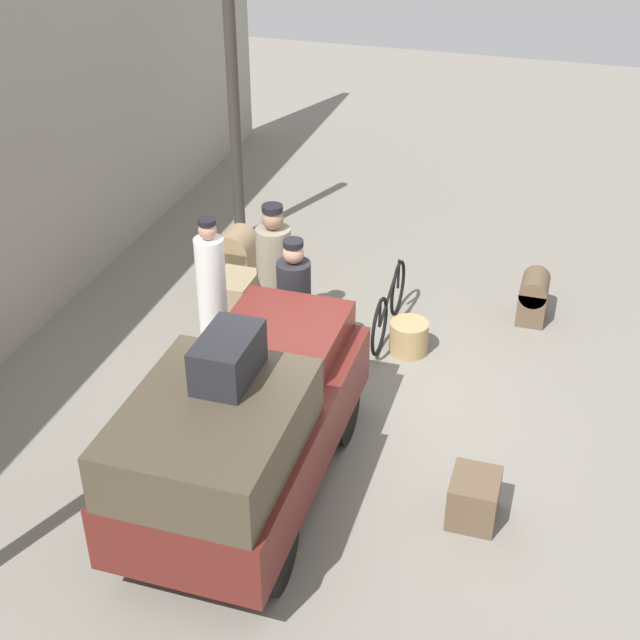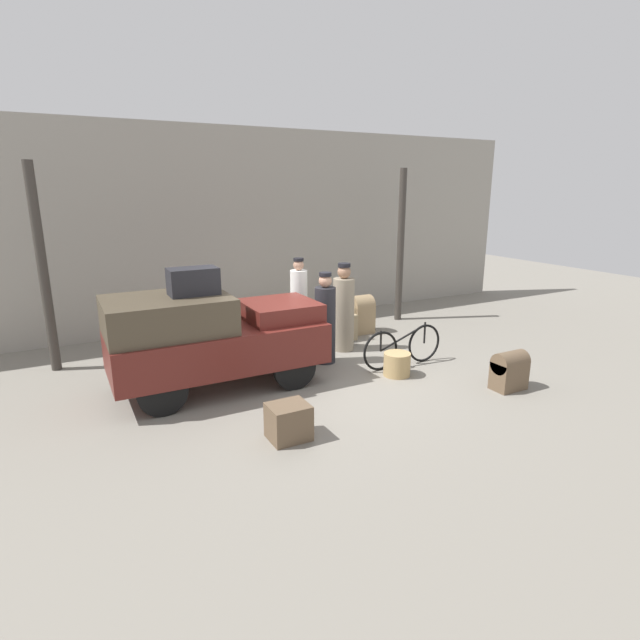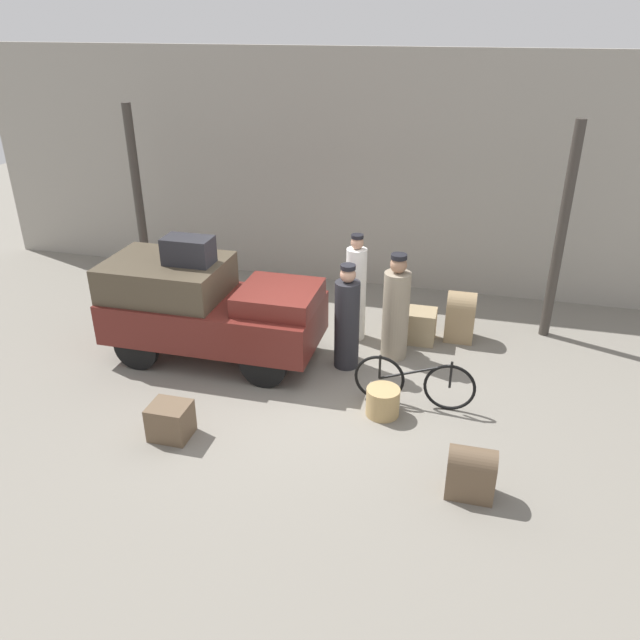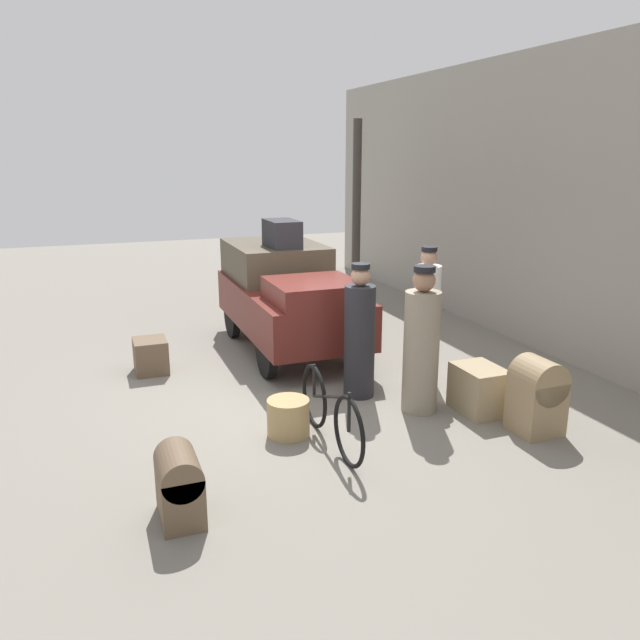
{
  "view_description": "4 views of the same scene",
  "coord_description": "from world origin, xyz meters",
  "px_view_note": "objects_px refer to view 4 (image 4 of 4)",
  "views": [
    {
      "loc": [
        -7.66,
        -2.23,
        6.0
      ],
      "look_at": [
        0.2,
        0.2,
        0.95
      ],
      "focal_mm": 50.0,
      "sensor_mm": 36.0,
      "label": 1
    },
    {
      "loc": [
        -3.71,
        -7.17,
        3.17
      ],
      "look_at": [
        0.2,
        0.2,
        0.95
      ],
      "focal_mm": 28.0,
      "sensor_mm": 36.0,
      "label": 2
    },
    {
      "loc": [
        2.27,
        -7.78,
        5.01
      ],
      "look_at": [
        0.2,
        0.2,
        0.95
      ],
      "focal_mm": 35.0,
      "sensor_mm": 36.0,
      "label": 3
    },
    {
      "loc": [
        7.3,
        -2.48,
        2.99
      ],
      "look_at": [
        0.2,
        0.2,
        0.95
      ],
      "focal_mm": 35.0,
      "sensor_mm": 36.0,
      "label": 4
    }
  ],
  "objects_px": {
    "porter_with_bicycle": "(360,337)",
    "porter_carrying_trunk": "(426,322)",
    "trunk_umber_medium": "(151,356)",
    "suitcase_tan_flat": "(537,394)",
    "suitcase_black_upright": "(179,483)",
    "truck": "(287,294)",
    "porter_lifting_near_truck": "(421,346)",
    "trunk_on_truck_roof": "(282,233)",
    "wicker_basket": "(288,417)",
    "bicycle": "(330,412)",
    "trunk_wicker_pale": "(479,389)"
  },
  "relations": [
    {
      "from": "truck",
      "to": "porter_lifting_near_truck",
      "type": "relative_size",
      "value": 1.91
    },
    {
      "from": "bicycle",
      "to": "porter_lifting_near_truck",
      "type": "distance_m",
      "value": 1.48
    },
    {
      "from": "suitcase_black_upright",
      "to": "trunk_on_truck_roof",
      "type": "bearing_deg",
      "value": 152.61
    },
    {
      "from": "bicycle",
      "to": "wicker_basket",
      "type": "relative_size",
      "value": 3.66
    },
    {
      "from": "wicker_basket",
      "to": "suitcase_tan_flat",
      "type": "height_order",
      "value": "suitcase_tan_flat"
    },
    {
      "from": "porter_lifting_near_truck",
      "to": "trunk_umber_medium",
      "type": "bearing_deg",
      "value": -131.29
    },
    {
      "from": "bicycle",
      "to": "porter_carrying_trunk",
      "type": "xyz_separation_m",
      "value": [
        -1.22,
        1.82,
        0.49
      ]
    },
    {
      "from": "porter_with_bicycle",
      "to": "wicker_basket",
      "type": "bearing_deg",
      "value": -56.84
    },
    {
      "from": "trunk_umber_medium",
      "to": "bicycle",
      "type": "bearing_deg",
      "value": 27.12
    },
    {
      "from": "suitcase_black_upright",
      "to": "suitcase_tan_flat",
      "type": "height_order",
      "value": "suitcase_tan_flat"
    },
    {
      "from": "porter_carrying_trunk",
      "to": "trunk_umber_medium",
      "type": "xyz_separation_m",
      "value": [
        -1.77,
        -3.35,
        -0.62
      ]
    },
    {
      "from": "truck",
      "to": "porter_lifting_near_truck",
      "type": "bearing_deg",
      "value": 14.02
    },
    {
      "from": "trunk_wicker_pale",
      "to": "porter_carrying_trunk",
      "type": "bearing_deg",
      "value": -171.49
    },
    {
      "from": "bicycle",
      "to": "porter_carrying_trunk",
      "type": "height_order",
      "value": "porter_carrying_trunk"
    },
    {
      "from": "porter_carrying_trunk",
      "to": "suitcase_black_upright",
      "type": "bearing_deg",
      "value": -59.47
    },
    {
      "from": "porter_carrying_trunk",
      "to": "truck",
      "type": "bearing_deg",
      "value": -150.53
    },
    {
      "from": "porter_lifting_near_truck",
      "to": "suitcase_black_upright",
      "type": "bearing_deg",
      "value": -66.28
    },
    {
      "from": "wicker_basket",
      "to": "trunk_umber_medium",
      "type": "relative_size",
      "value": 0.9
    },
    {
      "from": "porter_with_bicycle",
      "to": "suitcase_black_upright",
      "type": "xyz_separation_m",
      "value": [
        2.01,
        -2.54,
        -0.45
      ]
    },
    {
      "from": "porter_lifting_near_truck",
      "to": "suitcase_tan_flat",
      "type": "height_order",
      "value": "porter_lifting_near_truck"
    },
    {
      "from": "suitcase_tan_flat",
      "to": "trunk_on_truck_roof",
      "type": "height_order",
      "value": "trunk_on_truck_roof"
    },
    {
      "from": "truck",
      "to": "trunk_on_truck_roof",
      "type": "distance_m",
      "value": 0.93
    },
    {
      "from": "suitcase_black_upright",
      "to": "trunk_on_truck_roof",
      "type": "distance_m",
      "value": 5.2
    },
    {
      "from": "porter_carrying_trunk",
      "to": "trunk_umber_medium",
      "type": "bearing_deg",
      "value": -117.8
    },
    {
      "from": "bicycle",
      "to": "trunk_wicker_pale",
      "type": "xyz_separation_m",
      "value": [
        -0.19,
        1.98,
        -0.09
      ]
    },
    {
      "from": "porter_carrying_trunk",
      "to": "trunk_wicker_pale",
      "type": "relative_size",
      "value": 2.86
    },
    {
      "from": "bicycle",
      "to": "wicker_basket",
      "type": "height_order",
      "value": "bicycle"
    },
    {
      "from": "truck",
      "to": "suitcase_black_upright",
      "type": "distance_m",
      "value": 4.84
    },
    {
      "from": "suitcase_tan_flat",
      "to": "trunk_umber_medium",
      "type": "bearing_deg",
      "value": -132.98
    },
    {
      "from": "bicycle",
      "to": "trunk_on_truck_roof",
      "type": "relative_size",
      "value": 2.31
    },
    {
      "from": "trunk_wicker_pale",
      "to": "trunk_umber_medium",
      "type": "relative_size",
      "value": 1.25
    },
    {
      "from": "wicker_basket",
      "to": "trunk_umber_medium",
      "type": "distance_m",
      "value": 2.86
    },
    {
      "from": "suitcase_tan_flat",
      "to": "truck",
      "type": "bearing_deg",
      "value": -157.37
    },
    {
      "from": "suitcase_tan_flat",
      "to": "porter_lifting_near_truck",
      "type": "bearing_deg",
      "value": -137.8
    },
    {
      "from": "wicker_basket",
      "to": "porter_with_bicycle",
      "type": "distance_m",
      "value": 1.53
    },
    {
      "from": "porter_lifting_near_truck",
      "to": "trunk_on_truck_roof",
      "type": "bearing_deg",
      "value": -166.92
    },
    {
      "from": "porter_with_bicycle",
      "to": "suitcase_tan_flat",
      "type": "distance_m",
      "value": 2.19
    },
    {
      "from": "trunk_umber_medium",
      "to": "trunk_on_truck_roof",
      "type": "bearing_deg",
      "value": 105.61
    },
    {
      "from": "porter_carrying_trunk",
      "to": "suitcase_black_upright",
      "type": "relative_size",
      "value": 2.89
    },
    {
      "from": "suitcase_black_upright",
      "to": "trunk_umber_medium",
      "type": "bearing_deg",
      "value": 177.6
    },
    {
      "from": "porter_lifting_near_truck",
      "to": "bicycle",
      "type": "bearing_deg",
      "value": -70.41
    },
    {
      "from": "truck",
      "to": "porter_carrying_trunk",
      "type": "height_order",
      "value": "porter_carrying_trunk"
    },
    {
      "from": "wicker_basket",
      "to": "suitcase_tan_flat",
      "type": "relative_size",
      "value": 0.55
    },
    {
      "from": "porter_carrying_trunk",
      "to": "suitcase_tan_flat",
      "type": "height_order",
      "value": "porter_carrying_trunk"
    },
    {
      "from": "suitcase_black_upright",
      "to": "trunk_wicker_pale",
      "type": "xyz_separation_m",
      "value": [
        -1.05,
        3.67,
        -0.05
      ]
    },
    {
      "from": "porter_with_bicycle",
      "to": "truck",
      "type": "bearing_deg",
      "value": -173.87
    },
    {
      "from": "porter_carrying_trunk",
      "to": "porter_with_bicycle",
      "type": "distance_m",
      "value": 0.98
    },
    {
      "from": "porter_with_bicycle",
      "to": "porter_carrying_trunk",
      "type": "bearing_deg",
      "value": 93.67
    },
    {
      "from": "suitcase_black_upright",
      "to": "trunk_umber_medium",
      "type": "relative_size",
      "value": 1.23
    },
    {
      "from": "bicycle",
      "to": "porter_with_bicycle",
      "type": "relative_size",
      "value": 1.0
    }
  ]
}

